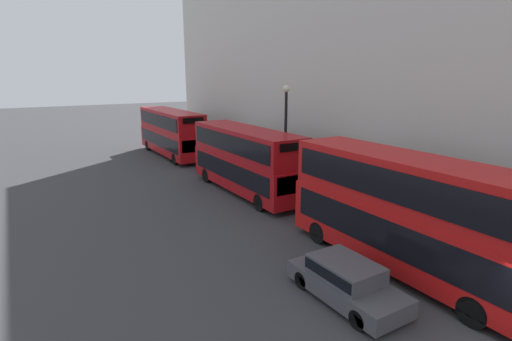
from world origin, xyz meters
The scene contains 5 objects.
bus_leading centered at (1.60, 5.60, 2.51)m, with size 2.59×10.46×4.56m.
bus_second_in_queue centered at (1.60, 17.88, 2.31)m, with size 2.59×10.36×4.18m.
bus_third_in_queue centered at (1.60, 31.74, 2.33)m, with size 2.59×10.98×4.23m.
car_hatchback centered at (-1.80, 5.12, 0.74)m, with size 1.86×4.32×1.39m.
street_lamp centered at (3.73, 16.52, 4.20)m, with size 0.44×0.44×6.85m.
Camera 1 is at (-10.81, -3.78, 7.58)m, focal length 28.00 mm.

